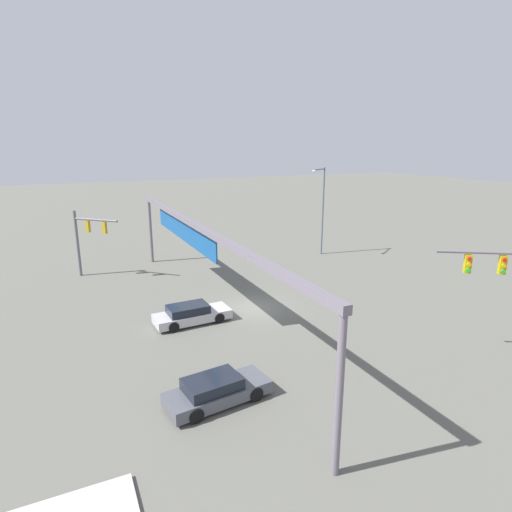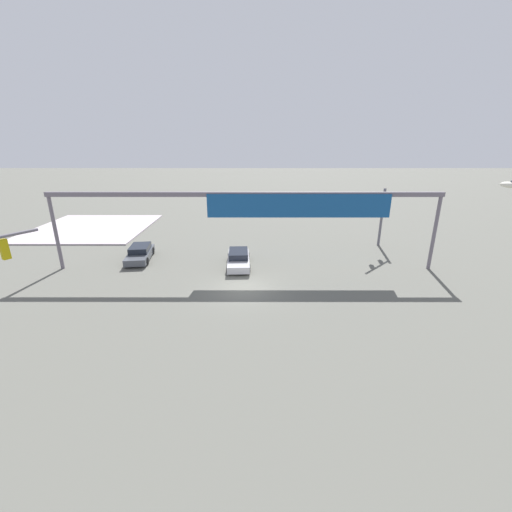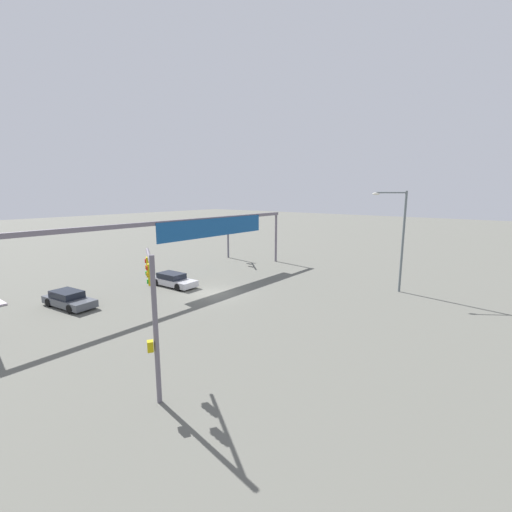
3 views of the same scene
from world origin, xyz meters
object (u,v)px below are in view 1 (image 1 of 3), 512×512
(streetlamp_curved_arm, at_px, (322,205))
(traffic_signal_opposite_side, at_px, (86,234))
(sedan_car_approaching, at_px, (191,314))
(traffic_signal_near_corner, at_px, (508,283))
(sedan_car_waiting_far, at_px, (217,390))

(streetlamp_curved_arm, bearing_deg, traffic_signal_opposite_side, -39.41)
(streetlamp_curved_arm, relative_size, sedan_car_approaching, 1.81)
(streetlamp_curved_arm, height_order, sedan_car_approaching, streetlamp_curved_arm)
(traffic_signal_near_corner, xyz_separation_m, sedan_car_waiting_far, (-2.56, -14.63, -3.60))
(traffic_signal_opposite_side, distance_m, sedan_car_waiting_far, 22.19)
(traffic_signal_near_corner, relative_size, traffic_signal_opposite_side, 1.11)
(streetlamp_curved_arm, height_order, sedan_car_waiting_far, streetlamp_curved_arm)
(traffic_signal_near_corner, distance_m, streetlamp_curved_arm, 22.58)
(traffic_signal_near_corner, distance_m, traffic_signal_opposite_side, 30.29)
(traffic_signal_near_corner, bearing_deg, sedan_car_waiting_far, 22.07)
(sedan_car_approaching, relative_size, sedan_car_waiting_far, 1.01)
(traffic_signal_near_corner, bearing_deg, streetlamp_curved_arm, -67.37)
(streetlamp_curved_arm, bearing_deg, sedan_car_waiting_far, 12.90)
(traffic_signal_opposite_side, relative_size, sedan_car_approaching, 1.16)
(streetlamp_curved_arm, xyz_separation_m, sedan_car_approaching, (11.00, -16.83, -4.50))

